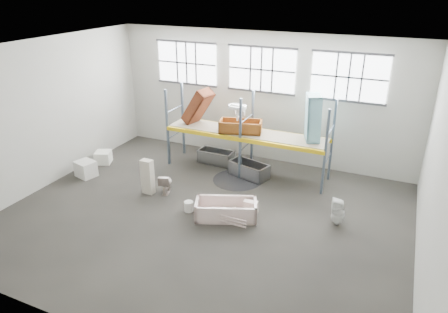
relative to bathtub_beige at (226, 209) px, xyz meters
The scene contains 34 objects.
floor 0.76m from the bathtub_beige, 163.31° to the right, with size 12.00×10.00×0.10m, color #423F38.
ceiling 4.83m from the bathtub_beige, 163.31° to the right, with size 12.00×10.00×0.10m, color silver.
wall_back 5.38m from the bathtub_beige, 97.68° to the left, with size 12.00×0.10×5.00m, color #B0B0A3.
wall_front 5.74m from the bathtub_beige, 97.11° to the right, with size 12.00×0.10×5.00m, color beige.
wall_left 7.07m from the bathtub_beige, behind, with size 0.10×10.00×5.00m, color #A4A497.
wall_right 5.84m from the bathtub_beige, ahead, with size 0.10×10.00×5.00m, color #A8A89B.
window_left 6.96m from the bathtub_beige, 129.09° to the left, with size 2.60×0.04×1.60m, color white.
window_mid 5.83m from the bathtub_beige, 97.85° to the left, with size 2.60×0.04×1.60m, color white.
window_right 6.33m from the bathtub_beige, 61.78° to the left, with size 2.60×0.04×1.60m, color white.
rack_upright_la 4.71m from the bathtub_beige, 143.50° to the left, with size 0.08×0.08×3.00m, color slate.
rack_upright_lb 5.49m from the bathtub_beige, 133.11° to the left, with size 0.08×0.08×3.00m, color slate.
rack_upright_ma 3.04m from the bathtub_beige, 103.60° to the left, with size 0.08×0.08×3.00m, color slate.
rack_upright_mb 4.14m from the bathtub_beige, 99.51° to the left, with size 0.08×0.08×3.00m, color slate.
rack_upright_ra 3.78m from the bathtub_beige, 49.05° to the left, with size 0.08×0.08×3.00m, color slate.
rack_upright_rb 4.72m from the bathtub_beige, 59.00° to the left, with size 0.08×0.08×3.00m, color slate.
rack_beam_front 3.04m from the bathtub_beige, 103.60° to the left, with size 6.00×0.10×0.14m, color yellow.
rack_beam_back 4.14m from the bathtub_beige, 99.51° to the left, with size 6.00×0.10×0.14m, color yellow.
shelf_deck 3.61m from the bathtub_beige, 101.20° to the left, with size 5.90×1.10×0.03m, color gray.
wet_patch 2.60m from the bathtub_beige, 104.64° to the left, with size 1.80×1.80×0.00m, color black.
bathtub_beige is the anchor object (origin of this frame).
cistern_spare 0.77m from the bathtub_beige, 32.91° to the left, with size 0.44×0.21×0.41m, color beige.
sink_in_tub 0.36m from the bathtub_beige, 94.49° to the left, with size 0.43×0.43×0.15m, color #F0E2C7.
toilet_beige 2.61m from the bathtub_beige, 165.89° to the left, with size 0.39×0.68×0.69m, color beige.
cistern_tall 3.08m from the bathtub_beige, behind, with size 0.39×0.26×1.22m, color beige.
toilet_white 3.33m from the bathtub_beige, 17.50° to the left, with size 0.38×0.39×0.84m, color white.
steel_tub_left 4.12m from the bathtub_beige, 119.46° to the left, with size 1.39×0.65×0.51m, color #95999C, non-canonical shape.
steel_tub_right 2.98m from the bathtub_beige, 97.57° to the left, with size 1.45×0.68×0.53m, color #9A9BA0, non-canonical shape.
rust_tub_flat 3.64m from the bathtub_beige, 104.81° to the left, with size 1.52×0.71×0.43m, color #9A6115, non-canonical shape.
rust_tub_tilted 4.72m from the bathtub_beige, 128.39° to the left, with size 1.49×0.70×0.42m, color brown, non-canonical shape.
sink_on_shelf 3.67m from the bathtub_beige, 106.74° to the left, with size 0.66×0.51×0.59m, color silver.
blue_tub_upright 4.39m from the bathtub_beige, 63.82° to the left, with size 1.62×0.76×0.46m, color #7BBAC6, non-canonical shape.
bucket 1.23m from the bathtub_beige, behind, with size 0.28×0.28×0.33m, color white.
carton_near 5.91m from the bathtub_beige, behind, with size 0.68×0.59×0.59m, color silver.
carton_far 6.32m from the bathtub_beige, 164.25° to the left, with size 0.57×0.57×0.48m, color white.
Camera 1 is at (5.05, -9.72, 6.74)m, focal length 32.96 mm.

